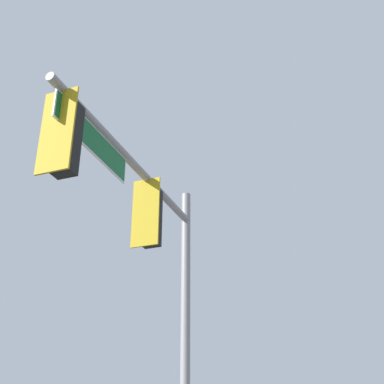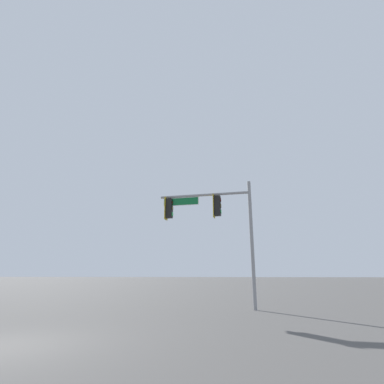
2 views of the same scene
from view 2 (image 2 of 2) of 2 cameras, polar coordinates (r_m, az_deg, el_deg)
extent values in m
cylinder|color=gray|center=(16.03, 11.33, -9.38)|extent=(0.19, 0.19, 6.59)
cylinder|color=gray|center=(16.80, 2.24, -0.58)|extent=(5.03, 0.55, 0.14)
cube|color=gold|center=(16.55, 4.19, -2.70)|extent=(0.07, 0.52, 1.30)
cube|color=black|center=(16.52, 4.84, -2.67)|extent=(0.38, 0.35, 1.10)
cylinder|color=black|center=(16.66, 4.80, -0.62)|extent=(0.04, 0.04, 0.12)
cylinder|color=#340503|center=(16.57, 5.50, -1.52)|extent=(0.05, 0.22, 0.22)
cylinder|color=#392D05|center=(16.49, 5.53, -2.63)|extent=(0.05, 0.22, 0.22)
cylinder|color=green|center=(16.42, 5.56, -3.75)|extent=(0.05, 0.22, 0.22)
cube|color=gold|center=(17.20, -4.96, -3.18)|extent=(0.07, 0.52, 1.30)
cube|color=black|center=(17.14, -4.36, -3.15)|extent=(0.38, 0.35, 1.10)
cylinder|color=black|center=(17.28, -4.32, -1.17)|extent=(0.04, 0.04, 0.12)
cylinder|color=#340503|center=(17.16, -3.70, -2.04)|extent=(0.05, 0.22, 0.22)
cylinder|color=#392D05|center=(17.08, -3.72, -3.12)|extent=(0.05, 0.22, 0.22)
cylinder|color=green|center=(17.02, -3.74, -4.20)|extent=(0.05, 0.22, 0.22)
cube|color=#0F602D|center=(17.03, -2.10, -1.83)|extent=(2.00, 0.20, 0.40)
cube|color=white|center=(17.03, -2.10, -1.83)|extent=(2.06, 0.19, 0.46)
camera|label=1|loc=(15.92, -27.84, -15.08)|focal=50.00mm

